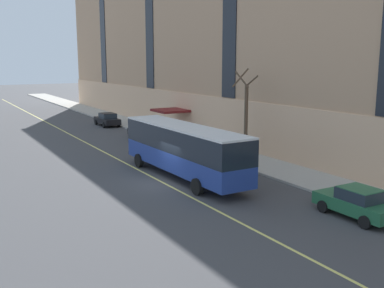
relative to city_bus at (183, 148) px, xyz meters
name	(u,v)px	position (x,y,z in m)	size (l,w,h in m)	color
ground_plane	(169,182)	(-1.33, -0.55, -2.06)	(260.00, 260.00, 0.00)	#424244
sidewalk	(245,159)	(6.97, 2.45, -1.98)	(4.01, 160.00, 0.15)	#ADA89E
city_bus	(183,148)	(0.00, 0.00, 0.00)	(2.94, 12.61, 3.54)	navy
parked_car_black_0	(107,119)	(3.92, 25.78, -1.28)	(2.03, 4.59, 1.56)	black
parked_car_black_2	(145,132)	(3.79, 14.60, -1.28)	(1.99, 4.80, 1.56)	black
parked_car_green_3	(357,203)	(3.73, -11.07, -1.28)	(1.98, 4.27, 1.56)	#23603D
parked_car_white_4	(225,159)	(3.69, 0.51, -1.28)	(2.04, 4.31, 1.56)	silver
street_tree_mid_block	(246,115)	(7.01, 2.55, 1.48)	(1.63, 1.71, 6.99)	brown
fire_hydrant	(241,159)	(5.47, 1.00, -1.57)	(0.42, 0.24, 0.72)	red
lane_centerline	(145,173)	(-1.70, 2.45, -2.06)	(0.16, 140.00, 0.01)	#E0D66B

